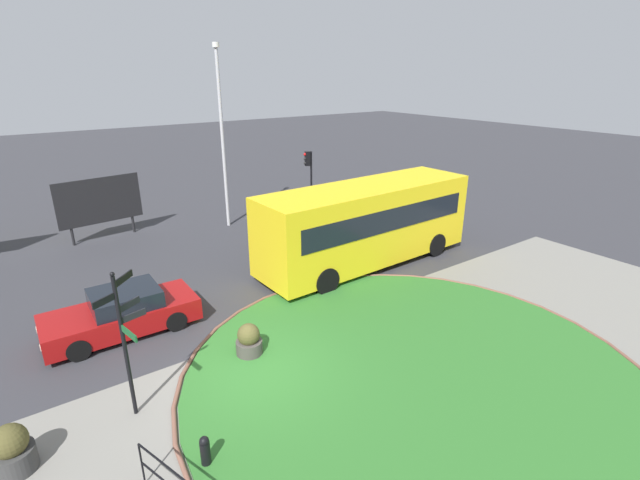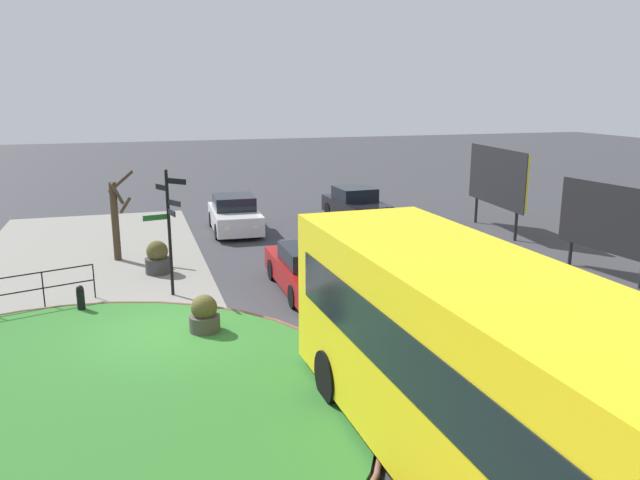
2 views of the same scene
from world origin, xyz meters
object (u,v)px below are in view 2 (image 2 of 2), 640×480
at_px(bollard_foreground, 81,299).
at_px(car_trailing, 356,205).
at_px(street_tree_bare, 116,216).
at_px(car_far_lane, 235,215).
at_px(planter_kerbside, 158,259).
at_px(bus_yellow, 478,371).
at_px(planter_near_signpost, 204,317).
at_px(signpost_directional, 169,222).
at_px(car_near_lane, 311,270).
at_px(billboard_right, 497,178).
at_px(billboard_left, 608,219).

height_order(bollard_foreground, car_trailing, car_trailing).
bearing_deg(bollard_foreground, street_tree_bare, 170.08).
relative_size(car_far_lane, planter_kerbside, 3.88).
distance_m(bus_yellow, planter_near_signpost, 7.74).
distance_m(planter_near_signpost, planter_kerbside, 5.66).
bearing_deg(bollard_foreground, signpost_directional, 106.34).
bearing_deg(signpost_directional, car_near_lane, 80.34).
bearing_deg(car_far_lane, car_near_lane, 7.75).
bearing_deg(billboard_right, street_tree_bare, -84.18).
xyz_separation_m(car_near_lane, planter_near_signpost, (2.52, -3.38, -0.17)).
bearing_deg(billboard_left, billboard_right, 170.66).
height_order(bus_yellow, car_near_lane, bus_yellow).
bearing_deg(signpost_directional, car_far_lane, 158.43).
relative_size(signpost_directional, planter_kerbside, 3.37).
bearing_deg(signpost_directional, planter_kerbside, -173.32).
height_order(bollard_foreground, planter_kerbside, planter_kerbside).
xyz_separation_m(car_trailing, planter_kerbside, (6.11, -8.98, -0.18)).
xyz_separation_m(bollard_foreground, car_trailing, (-9.24, 11.10, 0.29)).
distance_m(car_trailing, planter_near_signpost, 14.28).
height_order(car_trailing, billboard_left, billboard_left).
distance_m(car_trailing, planter_kerbside, 10.86).
bearing_deg(planter_near_signpost, billboard_left, 95.41).
bearing_deg(car_trailing, billboard_left, 20.33).
bearing_deg(planter_kerbside, signpost_directional, 6.68).
distance_m(signpost_directional, planter_kerbside, 2.95).
bearing_deg(car_near_lane, street_tree_bare, 46.64).
height_order(billboard_right, planter_near_signpost, billboard_right).
height_order(billboard_left, planter_near_signpost, billboard_left).
distance_m(car_near_lane, car_far_lane, 8.50).
bearing_deg(billboard_right, signpost_directional, -65.56).
distance_m(bollard_foreground, street_tree_bare, 5.43).
distance_m(car_near_lane, planter_near_signpost, 4.22).
distance_m(signpost_directional, car_near_lane, 4.25).
distance_m(bus_yellow, billboard_right, 17.76).
relative_size(signpost_directional, bollard_foreground, 4.79).
distance_m(car_near_lane, street_tree_bare, 7.54).
bearing_deg(bollard_foreground, billboard_left, 85.27).
height_order(car_far_lane, billboard_right, billboard_right).
relative_size(billboard_right, planter_near_signpost, 4.71).
relative_size(car_near_lane, planter_kerbside, 4.10).
bearing_deg(billboard_left, car_far_lane, -141.03).
distance_m(bollard_foreground, bus_yellow, 11.31).
bearing_deg(signpost_directional, car_trailing, 134.46).
height_order(bus_yellow, planter_near_signpost, bus_yellow).
xyz_separation_m(signpost_directional, billboard_right, (-4.71, 13.43, 0.08)).
bearing_deg(planter_kerbside, car_far_lane, 147.94).
relative_size(signpost_directional, car_trailing, 0.85).
distance_m(car_near_lane, billboard_left, 9.39).
bearing_deg(bus_yellow, street_tree_bare, -162.31).
bearing_deg(bus_yellow, billboard_right, 144.96).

